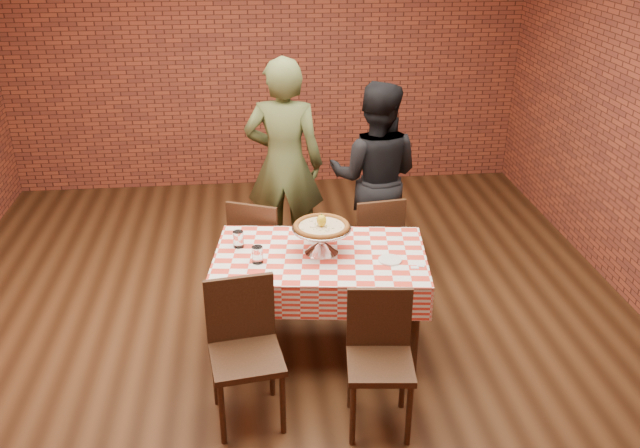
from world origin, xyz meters
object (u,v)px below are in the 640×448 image
at_px(chair_far_left, 262,247).
at_px(chair_near_right, 380,367).
at_px(chair_far_right, 373,242).
at_px(table, 320,303).
at_px(water_glass_left, 257,255).
at_px(diner_olive, 284,164).
at_px(condiment_caddy, 328,228).
at_px(diner_black, 375,177).
at_px(pizza_stand, 322,240).
at_px(water_glass_right, 238,239).
at_px(chair_near_left, 246,358).
at_px(pizza, 322,227).

bearing_deg(chair_far_left, chair_near_right, 135.10).
bearing_deg(chair_far_right, table, 49.01).
height_order(water_glass_left, diner_olive, diner_olive).
bearing_deg(diner_olive, condiment_caddy, 112.73).
xyz_separation_m(chair_far_left, diner_black, (0.97, 0.45, 0.37)).
relative_size(water_glass_left, chair_far_left, 0.13).
distance_m(table, chair_far_left, 0.85).
bearing_deg(chair_far_right, water_glass_left, 34.70).
bearing_deg(diner_black, chair_far_left, 41.94).
bearing_deg(table, pizza_stand, 67.96).
bearing_deg(condiment_caddy, chair_near_right, -57.32).
bearing_deg(chair_far_right, water_glass_right, 22.16).
relative_size(condiment_caddy, chair_near_left, 0.15).
distance_m(chair_far_left, diner_olive, 0.78).
bearing_deg(pizza, pizza_stand, -135.00).
height_order(pizza, condiment_caddy, pizza).
bearing_deg(table, condiment_caddy, 72.82).
distance_m(chair_far_left, diner_black, 1.13).
bearing_deg(chair_far_right, condiment_caddy, 42.44).
relative_size(water_glass_left, diner_olive, 0.06).
relative_size(pizza, chair_far_left, 0.43).
bearing_deg(water_glass_right, pizza_stand, -13.63).
height_order(table, chair_near_right, chair_near_right).
relative_size(chair_far_left, diner_black, 0.54).
xyz_separation_m(pizza_stand, water_glass_left, (-0.43, -0.11, -0.03)).
relative_size(pizza, condiment_caddy, 2.77).
distance_m(table, pizza, 0.57).
xyz_separation_m(pizza_stand, pizza, (0.00, 0.00, 0.10)).
height_order(chair_near_right, chair_far_right, chair_near_right).
bearing_deg(water_glass_left, diner_olive, 79.68).
xyz_separation_m(pizza_stand, water_glass_right, (-0.56, 0.14, -0.03)).
distance_m(water_glass_left, chair_far_left, 0.92).
bearing_deg(chair_near_left, pizza_stand, 45.62).
xyz_separation_m(table, pizza, (0.01, 0.03, 0.57)).
height_order(condiment_caddy, diner_olive, diner_olive).
relative_size(chair_far_left, diner_olive, 0.48).
xyz_separation_m(pizza, water_glass_left, (-0.43, -0.11, -0.13)).
xyz_separation_m(chair_near_left, chair_far_left, (0.13, 1.45, -0.01)).
bearing_deg(diner_black, condiment_caddy, 78.92).
bearing_deg(water_glass_left, diner_black, 51.86).
height_order(chair_near_left, chair_far_right, chair_near_left).
bearing_deg(diner_black, pizza, 81.00).
bearing_deg(diner_olive, pizza_stand, 107.83).
distance_m(table, chair_near_right, 0.88).
bearing_deg(pizza, condiment_caddy, 73.56).
xyz_separation_m(condiment_caddy, diner_black, (0.51, 0.95, -0.01)).
xyz_separation_m(chair_near_right, chair_far_left, (-0.64, 1.60, 0.01)).
bearing_deg(water_glass_right, pizza, -13.63).
bearing_deg(water_glass_left, table, 9.87).
relative_size(water_glass_right, diner_black, 0.07).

